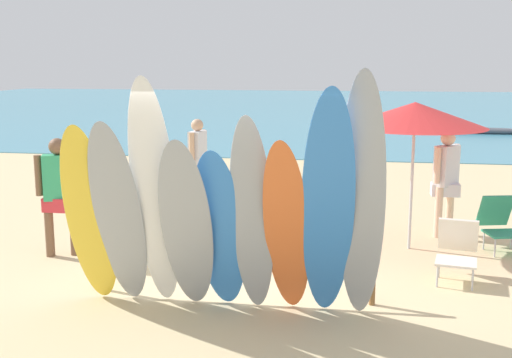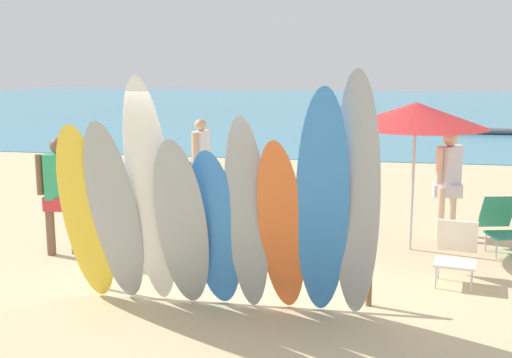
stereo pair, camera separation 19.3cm
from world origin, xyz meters
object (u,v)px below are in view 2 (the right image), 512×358
surfboard_blue_4 (215,231)px  surfboard_blue_7 (322,210)px  surfboard_white_2 (151,197)px  beachgoer_photographing (448,177)px  surfboard_yellow_0 (87,216)px  beach_chair_blue (456,249)px  beach_chair_red (501,223)px  surfboard_grey_3 (182,227)px  beach_umbrella (416,115)px  beachgoer_strolling (60,188)px  distant_boat (498,132)px  surfboard_rack (228,252)px  surfboard_grey_5 (247,218)px  surfboard_grey_1 (115,216)px  beachgoer_by_water (201,156)px  surfboard_grey_8 (356,202)px  surfboard_orange_6 (282,230)px

surfboard_blue_4 → surfboard_blue_7: surfboard_blue_7 is taller
surfboard_white_2 → beachgoer_photographing: size_ratio=1.65×
surfboard_white_2 → surfboard_blue_7: surfboard_white_2 is taller
surfboard_yellow_0 → surfboard_blue_7: bearing=-8.0°
surfboard_blue_4 → surfboard_white_2: bearing=-166.7°
surfboard_yellow_0 → beach_chair_blue: 4.60m
beach_chair_red → surfboard_blue_4: bearing=-153.1°
surfboard_blue_7 → beachgoer_photographing: surfboard_blue_7 is taller
surfboard_yellow_0 → surfboard_grey_3: surfboard_yellow_0 is taller
beachgoer_photographing → beach_umbrella: beach_umbrella is taller
beachgoer_strolling → distant_boat: size_ratio=0.53×
surfboard_blue_4 → surfboard_rack: bearing=89.7°
surfboard_grey_5 → surfboard_white_2: bearing=-176.7°
surfboard_rack → beach_chair_blue: beach_chair_blue is taller
beach_chair_red → beach_umbrella: (-1.31, -0.15, 1.59)m
surfboard_grey_3 → beach_chair_red: (3.94, 3.17, -0.59)m
surfboard_blue_4 → beachgoer_strolling: surfboard_blue_4 is taller
surfboard_grey_1 → surfboard_grey_5: surfboard_grey_5 is taller
beach_chair_blue → beach_umbrella: size_ratio=0.37×
surfboard_blue_4 → beach_chair_blue: surfboard_blue_4 is taller
distant_boat → surfboard_blue_4: bearing=-109.1°
beachgoer_by_water → beachgoer_strolling: bearing=169.6°
surfboard_rack → distant_boat: surfboard_rack is taller
surfboard_grey_1 → surfboard_grey_8: surfboard_grey_8 is taller
beach_chair_red → surfboard_orange_6: bearing=-145.5°
surfboard_blue_7 → surfboard_yellow_0: bearing=173.8°
surfboard_grey_3 → beachgoer_photographing: 5.04m
beachgoer_by_water → beach_chair_blue: 5.62m
beachgoer_by_water → surfboard_white_2: bearing=-161.9°
beachgoer_photographing → beach_chair_red: (0.70, -0.69, -0.55)m
surfboard_grey_5 → surfboard_rack: bearing=120.6°
surfboard_grey_1 → surfboard_yellow_0: bearing=175.2°
surfboard_yellow_0 → surfboard_grey_8: surfboard_grey_8 is taller
beachgoer_photographing → beachgoer_by_water: (-4.42, 1.41, -0.00)m
surfboard_grey_3 → beach_umbrella: beach_umbrella is taller
surfboard_orange_6 → beach_chair_blue: 2.70m
surfboard_grey_5 → beach_chair_red: bearing=45.0°
surfboard_yellow_0 → surfboard_grey_5: bearing=-4.9°
distant_boat → surfboard_grey_1: bearing=-111.9°
surfboard_white_2 → beachgoer_by_water: bearing=94.4°
beachgoer_strolling → surfboard_yellow_0: bearing=103.0°
surfboard_grey_3 → surfboard_grey_8: (1.87, -0.03, 0.35)m
surfboard_grey_1 → surfboard_blue_4: surfboard_grey_1 is taller
surfboard_blue_4 → beachgoer_photographing: size_ratio=1.18×
beach_umbrella → distant_boat: size_ratio=0.68×
surfboard_blue_7 → beachgoer_by_water: surfboard_blue_7 is taller
surfboard_grey_1 → beachgoer_photographing: size_ratio=1.39×
surfboard_yellow_0 → beach_chair_red: size_ratio=2.81×
surfboard_rack → beachgoer_strolling: beachgoer_strolling is taller
surfboard_orange_6 → surfboard_white_2: bearing=-175.1°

